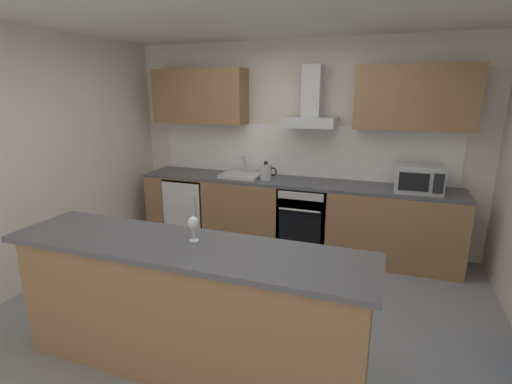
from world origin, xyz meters
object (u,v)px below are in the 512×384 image
object	(u,v)px
oven	(305,217)
refrigerator	(192,206)
range_hood	(311,108)
wine_glass	(193,224)
kettle	(266,172)
sink	(241,175)
microwave	(419,179)

from	to	relation	value
oven	refrigerator	bearing A→B (deg)	-179.90
oven	range_hood	distance (m)	1.33
range_hood	wine_glass	xyz separation A→B (m)	(-0.27, -2.43, -0.69)
kettle	oven	bearing A→B (deg)	3.78
sink	range_hood	world-z (taller)	range_hood
oven	range_hood	size ratio (longest dim) A/B	1.11
refrigerator	range_hood	size ratio (longest dim) A/B	1.18
refrigerator	oven	bearing A→B (deg)	0.10
microwave	refrigerator	bearing A→B (deg)	179.50
microwave	wine_glass	xyz separation A→B (m)	(-1.53, -2.27, 0.05)
wine_glass	range_hood	bearing A→B (deg)	83.56
sink	kettle	size ratio (longest dim) A/B	1.73
microwave	sink	xyz separation A→B (m)	(-2.12, 0.04, -0.12)
refrigerator	wine_glass	bearing A→B (deg)	-59.92
sink	range_hood	distance (m)	1.22
oven	range_hood	world-z (taller)	range_hood
oven	kettle	xyz separation A→B (m)	(-0.51, -0.03, 0.55)
oven	kettle	distance (m)	0.75
sink	kettle	distance (m)	0.36
oven	microwave	distance (m)	1.39
refrigerator	range_hood	world-z (taller)	range_hood
sink	wine_glass	size ratio (longest dim) A/B	2.81
microwave	sink	bearing A→B (deg)	178.95
kettle	wine_glass	distance (m)	2.28
wine_glass	sink	bearing A→B (deg)	104.26
oven	microwave	bearing A→B (deg)	-1.27
microwave	wine_glass	distance (m)	2.74
range_hood	refrigerator	bearing A→B (deg)	-175.29
microwave	kettle	world-z (taller)	microwave
sink	wine_glass	world-z (taller)	sink
sink	wine_glass	xyz separation A→B (m)	(0.59, -2.31, 0.17)
sink	microwave	bearing A→B (deg)	-1.05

